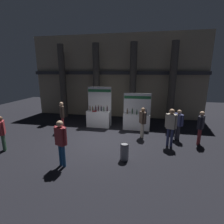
{
  "coord_description": "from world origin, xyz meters",
  "views": [
    {
      "loc": [
        2.05,
        -7.7,
        3.5
      ],
      "look_at": [
        0.45,
        0.88,
        1.36
      ],
      "focal_mm": 26.5,
      "sensor_mm": 36.0,
      "label": 1
    }
  ],
  "objects_px": {
    "visitor_6": "(201,125)",
    "visitor_0": "(61,139)",
    "visitor_3": "(2,130)",
    "visitor_4": "(178,122)",
    "visitor_1": "(143,120)",
    "trash_bin": "(124,152)",
    "visitor_5": "(62,114)",
    "exhibitor_booth_1": "(136,120)",
    "exhibitor_booth_0": "(99,117)",
    "visitor_2": "(171,124)"
  },
  "relations": [
    {
      "from": "exhibitor_booth_1",
      "to": "visitor_4",
      "type": "bearing_deg",
      "value": -29.52
    },
    {
      "from": "trash_bin",
      "to": "visitor_3",
      "type": "xyz_separation_m",
      "value": [
        -5.45,
        -0.2,
        0.62
      ]
    },
    {
      "from": "visitor_1",
      "to": "visitor_6",
      "type": "relative_size",
      "value": 0.99
    },
    {
      "from": "visitor_4",
      "to": "visitor_5",
      "type": "distance_m",
      "value": 6.56
    },
    {
      "from": "exhibitor_booth_1",
      "to": "visitor_4",
      "type": "height_order",
      "value": "exhibitor_booth_1"
    },
    {
      "from": "visitor_1",
      "to": "visitor_4",
      "type": "bearing_deg",
      "value": -114.07
    },
    {
      "from": "visitor_2",
      "to": "visitor_5",
      "type": "relative_size",
      "value": 1.04
    },
    {
      "from": "visitor_2",
      "to": "exhibitor_booth_0",
      "type": "bearing_deg",
      "value": 174.33
    },
    {
      "from": "visitor_6",
      "to": "trash_bin",
      "type": "bearing_deg",
      "value": -26.52
    },
    {
      "from": "trash_bin",
      "to": "visitor_6",
      "type": "relative_size",
      "value": 0.42
    },
    {
      "from": "visitor_1",
      "to": "visitor_6",
      "type": "bearing_deg",
      "value": -124.34
    },
    {
      "from": "visitor_6",
      "to": "visitor_0",
      "type": "bearing_deg",
      "value": -30.3
    },
    {
      "from": "visitor_2",
      "to": "visitor_3",
      "type": "bearing_deg",
      "value": -142.89
    },
    {
      "from": "visitor_3",
      "to": "trash_bin",
      "type": "bearing_deg",
      "value": 55.71
    },
    {
      "from": "visitor_4",
      "to": "visitor_5",
      "type": "xyz_separation_m",
      "value": [
        -6.56,
        0.09,
        0.09
      ]
    },
    {
      "from": "exhibitor_booth_0",
      "to": "visitor_3",
      "type": "distance_m",
      "value": 5.3
    },
    {
      "from": "visitor_5",
      "to": "visitor_6",
      "type": "relative_size",
      "value": 1.06
    },
    {
      "from": "visitor_4",
      "to": "visitor_5",
      "type": "bearing_deg",
      "value": -119.33
    },
    {
      "from": "visitor_2",
      "to": "visitor_6",
      "type": "xyz_separation_m",
      "value": [
        1.46,
        0.5,
        -0.12
      ]
    },
    {
      "from": "exhibitor_booth_0",
      "to": "visitor_6",
      "type": "xyz_separation_m",
      "value": [
        5.56,
        -1.76,
        0.35
      ]
    },
    {
      "from": "trash_bin",
      "to": "visitor_4",
      "type": "height_order",
      "value": "visitor_4"
    },
    {
      "from": "trash_bin",
      "to": "visitor_0",
      "type": "xyz_separation_m",
      "value": [
        -2.25,
        -0.9,
        0.74
      ]
    },
    {
      "from": "exhibitor_booth_0",
      "to": "visitor_4",
      "type": "distance_m",
      "value": 4.82
    },
    {
      "from": "exhibitor_booth_1",
      "to": "visitor_5",
      "type": "height_order",
      "value": "exhibitor_booth_1"
    },
    {
      "from": "trash_bin",
      "to": "visitor_5",
      "type": "distance_m",
      "value": 4.9
    },
    {
      "from": "exhibitor_booth_0",
      "to": "exhibitor_booth_1",
      "type": "distance_m",
      "value": 2.43
    },
    {
      "from": "visitor_0",
      "to": "visitor_6",
      "type": "distance_m",
      "value": 6.47
    },
    {
      "from": "visitor_1",
      "to": "exhibitor_booth_0",
      "type": "bearing_deg",
      "value": 37.28
    },
    {
      "from": "visitor_0",
      "to": "trash_bin",
      "type": "bearing_deg",
      "value": 42.88
    },
    {
      "from": "visitor_0",
      "to": "visitor_4",
      "type": "xyz_separation_m",
      "value": [
        4.77,
        3.51,
        -0.12
      ]
    },
    {
      "from": "exhibitor_booth_1",
      "to": "visitor_6",
      "type": "distance_m",
      "value": 3.59
    },
    {
      "from": "trash_bin",
      "to": "visitor_5",
      "type": "xyz_separation_m",
      "value": [
        -4.04,
        2.69,
        0.7
      ]
    },
    {
      "from": "trash_bin",
      "to": "exhibitor_booth_0",
      "type": "bearing_deg",
      "value": 118.41
    },
    {
      "from": "trash_bin",
      "to": "visitor_0",
      "type": "relative_size",
      "value": 0.39
    },
    {
      "from": "visitor_0",
      "to": "visitor_6",
      "type": "xyz_separation_m",
      "value": [
        5.7,
        3.05,
        -0.09
      ]
    },
    {
      "from": "visitor_1",
      "to": "visitor_2",
      "type": "xyz_separation_m",
      "value": [
        1.3,
        -0.88,
        0.13
      ]
    },
    {
      "from": "trash_bin",
      "to": "visitor_4",
      "type": "xyz_separation_m",
      "value": [
        2.52,
        2.61,
        0.62
      ]
    },
    {
      "from": "visitor_0",
      "to": "visitor_1",
      "type": "distance_m",
      "value": 4.52
    },
    {
      "from": "exhibitor_booth_0",
      "to": "visitor_0",
      "type": "relative_size",
      "value": 1.41
    },
    {
      "from": "visitor_6",
      "to": "visitor_1",
      "type": "bearing_deg",
      "value": -66.29
    },
    {
      "from": "exhibitor_booth_0",
      "to": "visitor_1",
      "type": "xyz_separation_m",
      "value": [
        2.8,
        -1.38,
        0.34
      ]
    },
    {
      "from": "exhibitor_booth_0",
      "to": "visitor_1",
      "type": "relative_size",
      "value": 1.53
    },
    {
      "from": "visitor_4",
      "to": "visitor_6",
      "type": "height_order",
      "value": "visitor_6"
    },
    {
      "from": "trash_bin",
      "to": "visitor_4",
      "type": "relative_size",
      "value": 0.43
    },
    {
      "from": "trash_bin",
      "to": "visitor_2",
      "type": "height_order",
      "value": "visitor_2"
    },
    {
      "from": "visitor_1",
      "to": "visitor_6",
      "type": "distance_m",
      "value": 2.79
    },
    {
      "from": "exhibitor_booth_1",
      "to": "visitor_5",
      "type": "distance_m",
      "value": 4.53
    },
    {
      "from": "visitor_5",
      "to": "exhibitor_booth_1",
      "type": "bearing_deg",
      "value": 66.41
    },
    {
      "from": "visitor_3",
      "to": "visitor_4",
      "type": "relative_size",
      "value": 1.01
    },
    {
      "from": "visitor_0",
      "to": "visitor_1",
      "type": "xyz_separation_m",
      "value": [
        2.94,
        3.43,
        -0.1
      ]
    }
  ]
}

